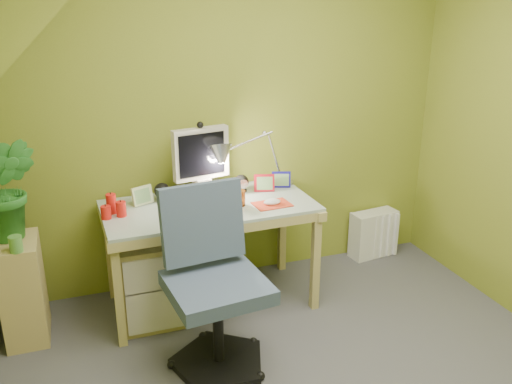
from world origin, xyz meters
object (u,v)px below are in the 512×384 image
object	(u,v)px
desk_lamp	(266,146)
potted_plant	(7,189)
task_chair	(217,283)
radiator	(373,234)
monitor	(201,157)
desk	(211,255)
side_ledge	(23,290)

from	to	relation	value
desk_lamp	potted_plant	size ratio (longest dim) A/B	0.99
task_chair	desk_lamp	bearing A→B (deg)	49.23
task_chair	radiator	bearing A→B (deg)	25.16
monitor	desk_lamp	world-z (taller)	desk_lamp
desk	side_ledge	xyz separation A→B (m)	(-1.16, -0.01, -0.04)
side_ledge	desk	bearing A→B (deg)	0.65
desk	side_ledge	distance (m)	1.16
monitor	desk_lamp	xyz separation A→B (m)	(0.45, 0.00, 0.03)
potted_plant	task_chair	xyz separation A→B (m)	(1.03, -0.71, -0.42)
desk_lamp	radiator	distance (m)	1.27
potted_plant	radiator	distance (m)	2.68
monitor	desk_lamp	distance (m)	0.45
desk	radiator	size ratio (longest dim) A/B	3.59
desk_lamp	monitor	bearing A→B (deg)	-178.76
radiator	potted_plant	bearing A→B (deg)	177.55
desk	desk_lamp	size ratio (longest dim) A/B	2.23
monitor	task_chair	xyz separation A→B (m)	(-0.13, -0.85, -0.46)
desk_lamp	radiator	bearing A→B (deg)	6.63
side_ledge	radiator	world-z (taller)	side_ledge
monitor	task_chair	world-z (taller)	monitor
desk_lamp	potted_plant	xyz separation A→B (m)	(-1.61, -0.14, -0.07)
side_ledge	radiator	bearing A→B (deg)	6.30
desk_lamp	radiator	size ratio (longest dim) A/B	1.61
task_chair	radiator	world-z (taller)	task_chair
desk_lamp	potted_plant	bearing A→B (deg)	-173.68
desk	task_chair	size ratio (longest dim) A/B	1.27
desk_lamp	potted_plant	distance (m)	1.62
desk	potted_plant	xyz separation A→B (m)	(-1.16, 0.04, 0.58)
monitor	radiator	distance (m)	1.62
side_ledge	potted_plant	distance (m)	0.62
desk	side_ledge	world-z (taller)	desk
monitor	task_chair	bearing A→B (deg)	-110.14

